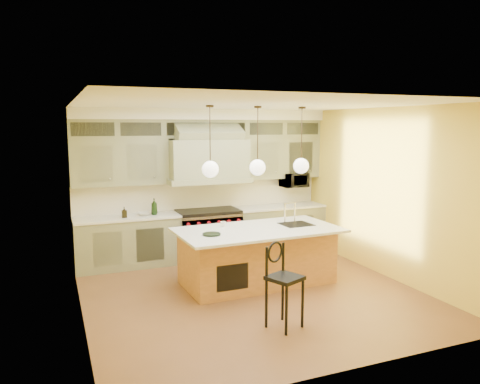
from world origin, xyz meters
name	(u,v)px	position (x,y,z in m)	size (l,w,h in m)	color
floor	(252,293)	(0.00, 0.00, 0.00)	(5.00, 5.00, 0.00)	brown
ceiling	(253,104)	(0.00, 0.00, 2.90)	(5.00, 5.00, 0.00)	white
wall_back	(202,183)	(0.00, 2.50, 1.45)	(5.00, 5.00, 0.00)	yellow
wall_front	(350,238)	(0.00, -2.50, 1.45)	(5.00, 5.00, 0.00)	yellow
wall_left	(78,213)	(-2.50, 0.00, 1.45)	(5.00, 5.00, 0.00)	yellow
wall_right	(386,193)	(2.50, 0.00, 1.45)	(5.00, 5.00, 0.00)	yellow
back_cabinetry	(206,185)	(0.00, 2.23, 1.43)	(5.00, 0.77, 2.90)	gray
range	(208,234)	(0.00, 2.14, 0.49)	(1.20, 0.74, 0.96)	silver
kitchen_island	(257,255)	(0.29, 0.45, 0.47)	(2.69, 1.48, 1.35)	#9A6536
counter_stool	(283,280)	(-0.11, -1.26, 0.63)	(0.51, 0.51, 1.11)	black
microwave	(294,180)	(1.95, 2.25, 1.45)	(0.54, 0.37, 0.30)	black
oil_bottle_a	(154,207)	(-1.05, 2.15, 1.09)	(0.12, 0.12, 0.31)	black
oil_bottle_b	(124,212)	(-1.61, 2.08, 1.04)	(0.09, 0.09, 0.20)	black
fruit_bowl	(144,214)	(-1.23, 2.15, 0.97)	(0.25, 0.25, 0.06)	beige
cup	(223,224)	(-0.18, 0.78, 0.96)	(0.09, 0.09, 0.09)	silver
pendant_left	(210,167)	(-0.51, 0.45, 1.95)	(0.26, 0.26, 1.11)	#2D2319
pendant_center	(257,166)	(0.29, 0.45, 1.95)	(0.26, 0.26, 1.11)	#2D2319
pendant_right	(301,164)	(1.09, 0.45, 1.95)	(0.26, 0.26, 1.11)	#2D2319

